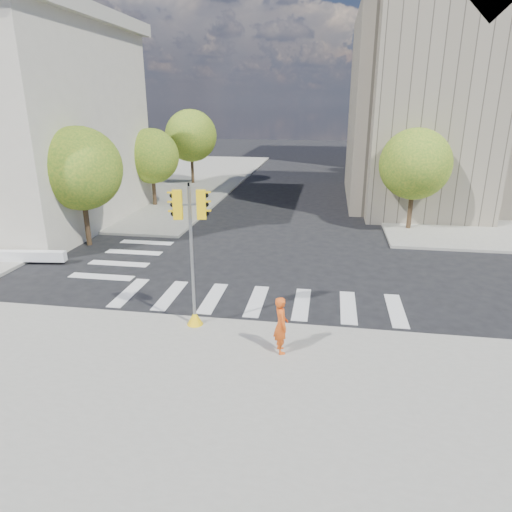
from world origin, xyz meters
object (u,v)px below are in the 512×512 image
Objects in this scene: photographer at (281,325)px; lamp_near at (414,149)px; planter_wall at (5,256)px; lamp_far at (390,135)px; traffic_signal at (192,267)px.

lamp_near is at bearing -38.19° from photographer.
lamp_near is 25.33m from planter_wall.
lamp_near is 4.41× the size of photographer.
photographer is 15.68m from planter_wall.
lamp_near is 1.00× the size of lamp_far.
traffic_signal is 2.71× the size of photographer.
traffic_signal is at bearing -31.62° from planter_wall.
lamp_near and lamp_far have the same top height.
photographer is (-6.71, -33.95, -3.51)m from lamp_far.
lamp_far is 34.88m from planter_wall.
photographer is at bearing -31.31° from planter_wall.
lamp_far is 34.78m from photographer.
traffic_signal is 12.37m from planter_wall.
photographer is 0.31× the size of planter_wall.
lamp_far is 34.14m from traffic_signal.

